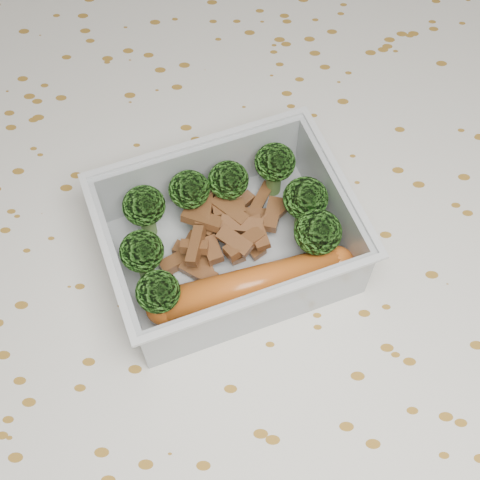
{
  "coord_description": "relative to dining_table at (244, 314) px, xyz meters",
  "views": [
    {
      "loc": [
        0.0,
        -0.23,
        1.2
      ],
      "look_at": [
        -0.0,
        0.01,
        0.78
      ],
      "focal_mm": 50.0,
      "sensor_mm": 36.0,
      "label": 1
    }
  ],
  "objects": [
    {
      "name": "lunch_container",
      "position": [
        -0.01,
        0.01,
        0.11
      ],
      "size": [
        0.21,
        0.19,
        0.06
      ],
      "color": "silver",
      "rests_on": "tablecloth"
    },
    {
      "name": "ground_plane",
      "position": [
        0.0,
        0.0,
        -0.67
      ],
      "size": [
        4.0,
        4.0,
        0.0
      ],
      "primitive_type": "plane",
      "color": "olive",
      "rests_on": "ground"
    },
    {
      "name": "broccoli_florets",
      "position": [
        -0.01,
        0.02,
        0.13
      ],
      "size": [
        0.16,
        0.14,
        0.05
      ],
      "color": "#608C3F",
      "rests_on": "lunch_container"
    },
    {
      "name": "dining_table",
      "position": [
        0.0,
        0.0,
        0.0
      ],
      "size": [
        1.4,
        0.9,
        0.75
      ],
      "color": "brown",
      "rests_on": "ground"
    },
    {
      "name": "tablecloth",
      "position": [
        0.0,
        0.0,
        0.05
      ],
      "size": [
        1.46,
        0.96,
        0.19
      ],
      "color": "white",
      "rests_on": "dining_table"
    },
    {
      "name": "sausage",
      "position": [
        0.01,
        -0.02,
        0.11
      ],
      "size": [
        0.15,
        0.06,
        0.03
      ],
      "color": "#CC5E1D",
      "rests_on": "lunch_container"
    },
    {
      "name": "meat_pile",
      "position": [
        -0.01,
        0.02,
        0.11
      ],
      "size": [
        0.1,
        0.09,
        0.03
      ],
      "color": "brown",
      "rests_on": "lunch_container"
    }
  ]
}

